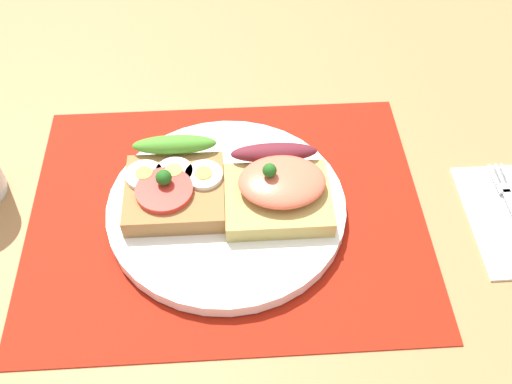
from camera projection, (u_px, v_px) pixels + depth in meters
ground_plane at (228, 223)px, 62.37cm from camera, size 120.00×90.00×3.20cm
placemat at (227, 212)px, 61.04cm from camera, size 40.38×31.94×0.30cm
plate at (227, 207)px, 60.38cm from camera, size 24.20×24.20×1.40cm
sandwich_egg_tomato at (174, 185)px, 59.39cm from camera, size 9.87×10.57×4.28cm
sandwich_salmon at (279, 188)px, 58.60cm from camera, size 10.48×10.11×5.33cm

